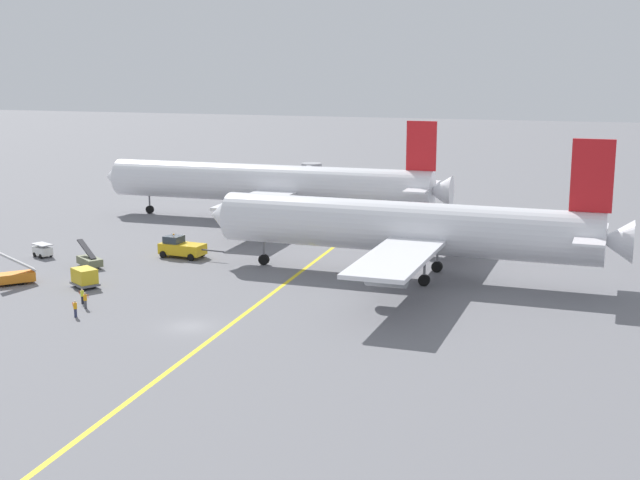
{
  "coord_description": "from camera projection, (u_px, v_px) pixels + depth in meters",
  "views": [
    {
      "loc": [
        35.32,
        -71.13,
        24.7
      ],
      "look_at": [
        5.42,
        23.66,
        4.0
      ],
      "focal_mm": 48.7,
      "sensor_mm": 36.0,
      "label": 1
    }
  ],
  "objects": [
    {
      "name": "taxiway_stripe",
      "position": [
        261.0,
        302.0,
        90.22
      ],
      "size": [
        2.53,
        119.99,
        0.01
      ],
      "primitive_type": "cube",
      "rotation": [
        0.0,
        0.0,
        0.02
      ],
      "color": "yellow",
      "rests_on": "ground"
    },
    {
      "name": "jet_bridge",
      "position": [
        305.0,
        176.0,
        156.11
      ],
      "size": [
        4.6,
        16.06,
        5.91
      ],
      "color": "#B7B7BC",
      "rests_on": "ground"
    },
    {
      "name": "ground_crew_ramp_agent_by_cones",
      "position": [
        82.0,
        296.0,
        89.37
      ],
      "size": [
        0.49,
        0.36,
        1.58
      ],
      "color": "black",
      "rests_on": "ground"
    },
    {
      "name": "pushback_tug",
      "position": [
        181.0,
        247.0,
        110.38
      ],
      "size": [
        9.03,
        3.51,
        2.99
      ],
      "color": "gold",
      "rests_on": "ground"
    },
    {
      "name": "gse_belt_loader_portside",
      "position": [
        89.0,
        260.0,
        105.15
      ],
      "size": [
        4.73,
        3.87,
        3.02
      ],
      "color": "#666B4C",
      "rests_on": "ground"
    },
    {
      "name": "airliner_at_gate_left",
      "position": [
        270.0,
        184.0,
        134.54
      ],
      "size": [
        57.23,
        39.75,
        16.01
      ],
      "color": "silver",
      "rests_on": "ground"
    },
    {
      "name": "ground_crew_wing_walker_right",
      "position": [
        75.0,
        309.0,
        84.67
      ],
      "size": [
        0.5,
        0.36,
        1.68
      ],
      "color": "#2D3351",
      "rests_on": "ground"
    },
    {
      "name": "gse_baggage_cart_near_cluster",
      "position": [
        43.0,
        250.0,
        110.59
      ],
      "size": [
        3.14,
        2.57,
        1.71
      ],
      "color": "silver",
      "rests_on": "ground"
    },
    {
      "name": "gse_stair_truck_yellow",
      "position": [
        14.0,
        275.0,
        97.07
      ],
      "size": [
        4.58,
        4.62,
        4.06
      ],
      "color": "orange",
      "rests_on": "ground"
    },
    {
      "name": "gse_container_dolly_flat",
      "position": [
        85.0,
        277.0,
        95.7
      ],
      "size": [
        3.88,
        3.58,
        2.15
      ],
      "color": "slate",
      "rests_on": "ground"
    },
    {
      "name": "ground_crew_marshaller_foreground",
      "position": [
        85.0,
        300.0,
        87.6
      ],
      "size": [
        0.44,
        0.39,
        1.68
      ],
      "color": "#4C4C51",
      "rests_on": "ground"
    },
    {
      "name": "airliner_being_pushed",
      "position": [
        408.0,
        228.0,
        99.45
      ],
      "size": [
        49.63,
        43.18,
        16.57
      ],
      "color": "silver",
      "rests_on": "ground"
    },
    {
      "name": "ground_plane",
      "position": [
        190.0,
        327.0,
        81.85
      ],
      "size": [
        600.0,
        600.0,
        0.0
      ],
      "primitive_type": "plane",
      "color": "slate"
    }
  ]
}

